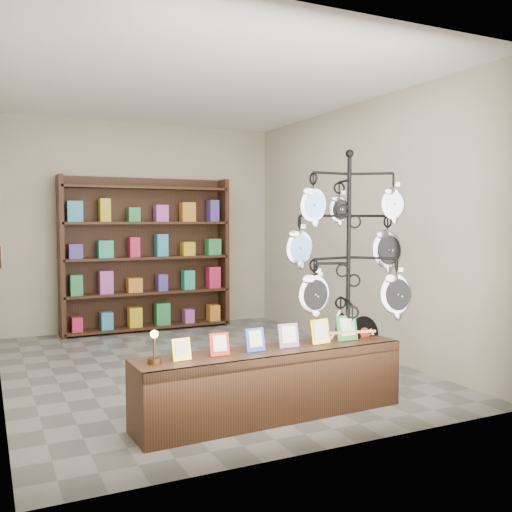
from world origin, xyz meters
The scene contains 5 objects.
ground centered at (0.00, 0.00, 0.00)m, with size 5.00×5.00×0.00m, color slate.
room_envelope centered at (0.00, 0.00, 1.85)m, with size 5.00×5.00×5.00m.
display_tree centered at (0.71, -1.71, 1.27)m, with size 1.17×1.15×2.19m.
front_shelf centered at (-0.05, -1.75, 0.28)m, with size 2.27×0.55×0.80m.
back_shelving centered at (0.00, 2.30, 1.03)m, with size 2.42×0.36×2.20m.
Camera 1 is at (-2.12, -5.77, 1.59)m, focal length 40.00 mm.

